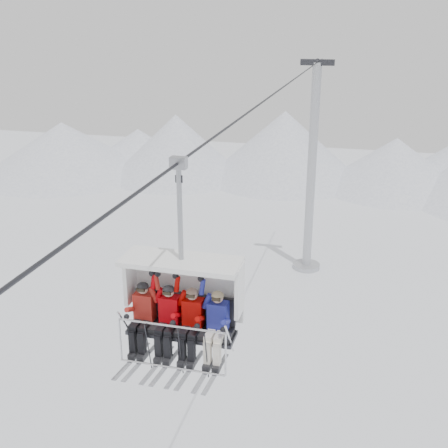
% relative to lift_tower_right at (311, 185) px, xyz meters
% --- Properties ---
extents(ridgeline, '(72.00, 21.00, 7.00)m').
position_rel_lift_tower_right_xyz_m(ridgeline, '(-1.58, 20.05, -2.94)').
color(ridgeline, white).
rests_on(ridgeline, ground).
extents(lift_tower_right, '(2.00, 1.80, 13.48)m').
position_rel_lift_tower_right_xyz_m(lift_tower_right, '(0.00, 0.00, 0.00)').
color(lift_tower_right, '#ACAEB3').
rests_on(lift_tower_right, ground).
extents(haul_cable, '(0.06, 50.00, 0.06)m').
position_rel_lift_tower_right_xyz_m(haul_cable, '(0.00, -22.00, 7.52)').
color(haul_cable, '#29292D').
rests_on(haul_cable, lift_tower_left).
extents(chairlift_carrier, '(2.31, 1.17, 3.98)m').
position_rel_lift_tower_right_xyz_m(chairlift_carrier, '(0.00, -25.15, 4.88)').
color(chairlift_carrier, black).
rests_on(chairlift_carrier, haul_cable).
extents(skier_far_left, '(0.40, 1.69, 1.58)m').
position_rel_lift_tower_right_xyz_m(skier_far_left, '(-0.78, -25.45, 4.42)').
color(skier_far_left, red).
rests_on(skier_far_left, chairlift_carrier).
extents(skier_center_left, '(0.40, 1.69, 1.58)m').
position_rel_lift_tower_right_xyz_m(skier_center_left, '(-0.24, -25.45, 4.42)').
color(skier_center_left, '#CA0209').
rests_on(skier_center_left, chairlift_carrier).
extents(skier_center_right, '(0.40, 1.69, 1.58)m').
position_rel_lift_tower_right_xyz_m(skier_center_right, '(0.24, -25.45, 4.42)').
color(skier_center_right, '#B70602').
rests_on(skier_center_right, chairlift_carrier).
extents(skier_far_right, '(0.40, 1.69, 1.58)m').
position_rel_lift_tower_right_xyz_m(skier_far_right, '(0.75, -25.45, 4.42)').
color(skier_far_right, '#232997').
rests_on(skier_far_right, chairlift_carrier).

